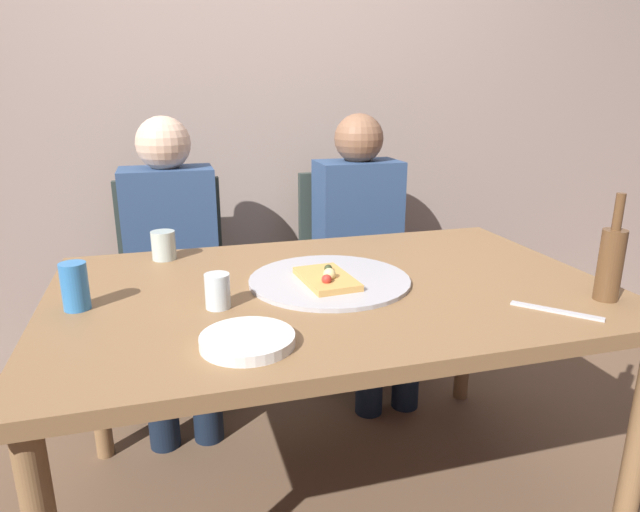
% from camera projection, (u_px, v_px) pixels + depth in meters
% --- Properties ---
extents(ground_plane, '(8.00, 8.00, 0.00)m').
position_uv_depth(ground_plane, '(331.00, 498.00, 1.78)').
color(ground_plane, brown).
extents(back_wall, '(6.00, 0.10, 2.60)m').
position_uv_depth(back_wall, '(253.00, 81.00, 2.56)').
color(back_wall, gray).
rests_on(back_wall, ground_plane).
extents(dining_table, '(1.55, 0.99, 0.73)m').
position_uv_depth(dining_table, '(332.00, 308.00, 1.59)').
color(dining_table, olive).
rests_on(dining_table, ground_plane).
extents(pizza_tray, '(0.47, 0.47, 0.01)m').
position_uv_depth(pizza_tray, '(330.00, 280.00, 1.59)').
color(pizza_tray, '#ADADB2').
rests_on(pizza_tray, dining_table).
extents(pizza_slice_last, '(0.15, 0.23, 0.05)m').
position_uv_depth(pizza_slice_last, '(327.00, 278.00, 1.55)').
color(pizza_slice_last, tan).
rests_on(pizza_slice_last, pizza_tray).
extents(wine_bottle, '(0.06, 0.06, 0.28)m').
position_uv_depth(wine_bottle, '(611.00, 262.00, 1.43)').
color(wine_bottle, brown).
rests_on(wine_bottle, dining_table).
extents(tumbler_near, '(0.08, 0.08, 0.09)m').
position_uv_depth(tumbler_near, '(164.00, 245.00, 1.80)').
color(tumbler_near, '#B7C6BC').
rests_on(tumbler_near, dining_table).
extents(tumbler_far, '(0.06, 0.06, 0.09)m').
position_uv_depth(tumbler_far, '(218.00, 291.00, 1.40)').
color(tumbler_far, silver).
rests_on(tumbler_far, dining_table).
extents(soda_can, '(0.07, 0.07, 0.12)m').
position_uv_depth(soda_can, '(75.00, 286.00, 1.38)').
color(soda_can, '#337AC1').
rests_on(soda_can, dining_table).
extents(plate_stack, '(0.21, 0.21, 0.02)m').
position_uv_depth(plate_stack, '(247.00, 340.00, 1.20)').
color(plate_stack, white).
rests_on(plate_stack, dining_table).
extents(table_knife, '(0.16, 0.18, 0.01)m').
position_uv_depth(table_knife, '(556.00, 311.00, 1.38)').
color(table_knife, '#B7B7BC').
rests_on(table_knife, dining_table).
extents(chair_left, '(0.44, 0.44, 0.90)m').
position_uv_depth(chair_left, '(174.00, 274.00, 2.34)').
color(chair_left, '#2D3833').
rests_on(chair_left, ground_plane).
extents(chair_right, '(0.44, 0.44, 0.90)m').
position_uv_depth(chair_right, '(352.00, 258.00, 2.56)').
color(chair_right, '#2D3833').
rests_on(chair_right, ground_plane).
extents(guest_in_sweater, '(0.36, 0.56, 1.17)m').
position_uv_depth(guest_in_sweater, '(172.00, 255.00, 2.17)').
color(guest_in_sweater, navy).
rests_on(guest_in_sweater, ground_plane).
extents(guest_in_beanie, '(0.36, 0.56, 1.17)m').
position_uv_depth(guest_in_beanie, '(364.00, 240.00, 2.38)').
color(guest_in_beanie, navy).
rests_on(guest_in_beanie, ground_plane).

